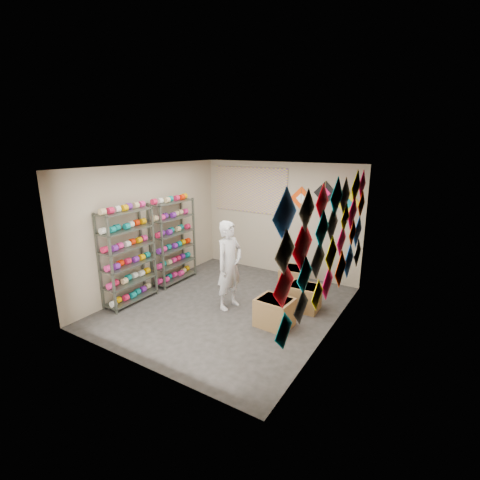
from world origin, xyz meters
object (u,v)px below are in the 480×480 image
Objects in this scene: shopkeeper at (229,265)px; carton_a at (275,312)px; shelf_rack_front at (128,257)px; shelf_rack_back at (173,242)px; carton_b at (303,297)px; carton_c at (293,279)px.

carton_a is at bearing -91.46° from shopkeeper.
carton_a is (2.90, 0.65, -0.70)m from shelf_rack_front.
shelf_rack_back is at bearing 170.65° from carton_a.
carton_a is at bearing -12.64° from shelf_rack_back.
shelf_rack_back is 1.88m from shopkeeper.
shopkeeper is at bearing -13.83° from shelf_rack_back.
carton_a is at bearing 12.64° from shelf_rack_front.
carton_b is (0.19, 0.88, -0.01)m from carton_a.
carton_c is at bearing 41.75° from shelf_rack_front.
carton_a is 0.90m from carton_b.
shelf_rack_front is 1.00× the size of shelf_rack_back.
shelf_rack_front is 3.05m from carton_a.
shelf_rack_front and shelf_rack_back have the same top height.
carton_a is (1.07, -0.20, -0.61)m from shopkeeper.
carton_c is (0.72, 1.43, -0.61)m from shopkeeper.
shopkeeper is at bearing 172.70° from carton_a.
carton_a reaches higher than carton_b.
carton_c is (-0.54, 0.75, 0.01)m from carton_b.
carton_a is at bearing -87.44° from carton_c.
shelf_rack_back is 3.18m from carton_b.
shopkeeper reaches higher than carton_a.
shelf_rack_front is 3.15× the size of carton_a.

